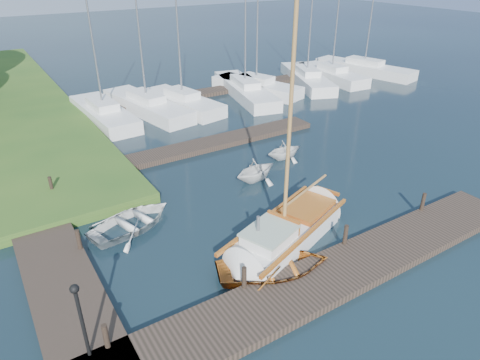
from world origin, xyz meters
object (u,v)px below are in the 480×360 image
mooring_post_3 (423,202)px  dinghy (274,264)px  marina_boat_7 (364,67)px  tender_d (285,149)px  marina_boat_0 (104,112)px  marina_boat_2 (182,101)px  lamp_post (80,311)px  mooring_post_0 (106,336)px  mooring_post_5 (51,185)px  marina_boat_4 (256,86)px  mooring_post_1 (244,277)px  tender_a (132,220)px  marina_boat_6 (332,74)px  marina_boat_5 (307,77)px  mooring_post_4 (79,239)px  marina_boat_1 (147,105)px  marina_boat_3 (245,89)px  tender_b (256,168)px  sailboat (288,232)px  mooring_post_2 (346,234)px

mooring_post_3 → dinghy: 7.58m
dinghy → marina_boat_7: bearing=-31.5°
tender_d → marina_boat_0: size_ratio=0.21×
marina_boat_2 → lamp_post: bearing=137.3°
marina_boat_7 → tender_d: bearing=108.2°
marina_boat_7 → mooring_post_3: bearing=125.0°
mooring_post_0 → dinghy: size_ratio=0.20×
mooring_post_5 → marina_boat_4: bearing=27.9°
mooring_post_0 → mooring_post_1: bearing=0.0°
mooring_post_0 → marina_boat_0: 20.07m
tender_a → marina_boat_4: bearing=-64.5°
marina_boat_0 → marina_boat_6: bearing=-93.9°
marina_boat_5 → mooring_post_4: bearing=143.8°
mooring_post_4 → marina_boat_1: bearing=60.2°
lamp_post → marina_boat_5: (23.86, 19.21, -1.30)m
marina_boat_3 → tender_d: bearing=170.7°
mooring_post_4 → tender_d: tender_d is taller
marina_boat_5 → marina_boat_6: marina_boat_5 is taller
tender_a → marina_boat_0: bearing=-28.0°
mooring_post_0 → dinghy: bearing=2.9°
marina_boat_1 → mooring_post_5: bearing=128.9°
mooring_post_5 → marina_boat_3: (16.33, 9.02, -0.12)m
tender_b → marina_boat_6: bearing=-61.3°
tender_b → marina_boat_2: (1.79, 12.16, -0.05)m
sailboat → marina_boat_0: 17.71m
sailboat → marina_boat_7: (22.70, 17.45, 0.23)m
marina_boat_2 → mooring_post_1: bearing=149.6°
marina_boat_7 → marina_boat_6: bearing=78.1°
mooring_post_4 → sailboat: sailboat is taller
lamp_post → mooring_post_2: bearing=0.0°
tender_b → marina_boat_0: marina_boat_0 is taller
mooring_post_1 → marina_boat_1: (4.23, 19.37, -0.14)m
marina_boat_3 → mooring_post_2: bearing=170.8°
tender_d → mooring_post_0: bearing=124.4°
sailboat → marina_boat_0: marina_boat_0 is taller
marina_boat_3 → marina_boat_6: 9.25m
lamp_post → sailboat: sailboat is taller
mooring_post_4 → marina_boat_3: (16.33, 14.02, -0.12)m
marina_boat_0 → mooring_post_3: bearing=-160.9°
marina_boat_6 → marina_boat_7: size_ratio=0.88×
mooring_post_2 → lamp_post: bearing=180.0°
mooring_post_5 → tender_a: mooring_post_5 is taller
mooring_post_1 → marina_boat_4: marina_boat_4 is taller
marina_boat_5 → lamp_post: bearing=150.7°
tender_b → marina_boat_0: 13.27m
sailboat → marina_boat_1: bearing=66.3°
sailboat → marina_boat_2: bearing=57.9°
mooring_post_4 → sailboat: (7.14, -3.32, -0.36)m
lamp_post → tender_a: (3.24, 5.72, -1.49)m
marina_boat_0 → sailboat: bearing=-176.6°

